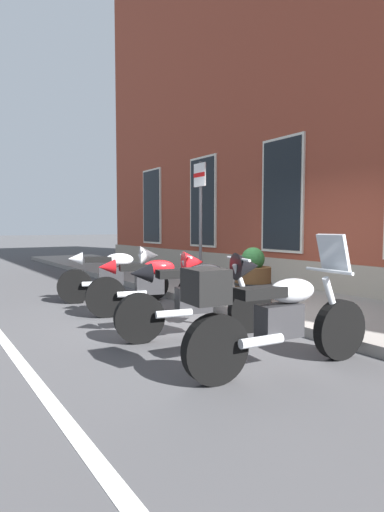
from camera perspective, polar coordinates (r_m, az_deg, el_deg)
ground_plane at (r=6.53m, az=5.35°, el=-8.33°), size 140.00×140.00×0.00m
sidewalk at (r=7.43m, az=13.49°, el=-6.40°), size 27.09×2.69×0.13m
lane_stripe at (r=5.21m, az=-23.82°, el=-11.83°), size 27.09×0.12×0.01m
motorcycle_white_sport at (r=7.79m, az=-10.18°, el=-2.15°), size 0.91×1.95×1.04m
motorcycle_red_sport at (r=6.60m, az=-4.79°, el=-3.35°), size 0.82×2.04×1.00m
motorcycle_black_sport at (r=5.22m, az=1.67°, el=-4.99°), size 0.76×2.07×1.06m
motorcycle_silver_touring at (r=4.03m, az=11.28°, el=-8.14°), size 0.67×2.15×1.33m
parking_sign at (r=7.94m, az=1.15°, el=6.58°), size 0.36×0.07×2.51m
barrel_planter at (r=7.20m, az=8.44°, el=-3.07°), size 0.65×0.65×0.92m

